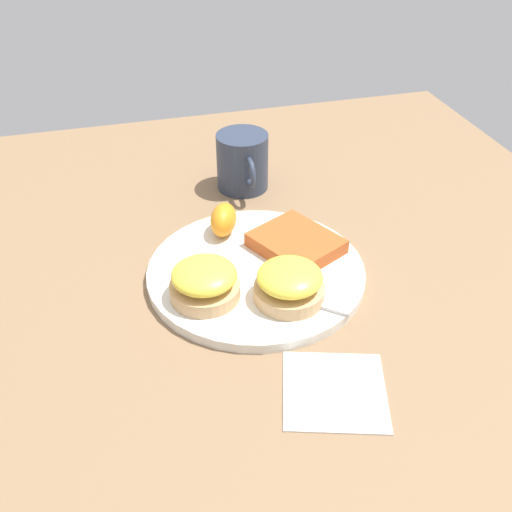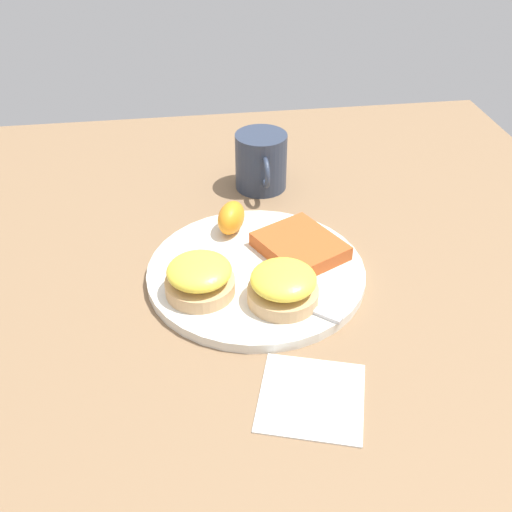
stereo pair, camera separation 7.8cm
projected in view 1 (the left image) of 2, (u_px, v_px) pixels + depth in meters
name	position (u px, v px, depth m)	size (l,w,h in m)	color
ground_plane	(256.00, 276.00, 0.80)	(1.10, 1.10, 0.00)	#846647
plate	(256.00, 272.00, 0.80)	(0.29, 0.29, 0.01)	silver
sandwich_benedict_left	(204.00, 282.00, 0.74)	(0.09, 0.09, 0.05)	tan
sandwich_benedict_right	(289.00, 283.00, 0.73)	(0.09, 0.09, 0.05)	tan
hashbrown_patty	(296.00, 243.00, 0.82)	(0.11, 0.09, 0.02)	#B85223
orange_wedge	(223.00, 220.00, 0.85)	(0.06, 0.04, 0.04)	orange
fork	(266.00, 288.00, 0.76)	(0.14, 0.16, 0.00)	silver
cup	(243.00, 162.00, 0.97)	(0.11, 0.08, 0.09)	#2D384C
napkin	(334.00, 390.00, 0.64)	(0.11, 0.11, 0.00)	white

